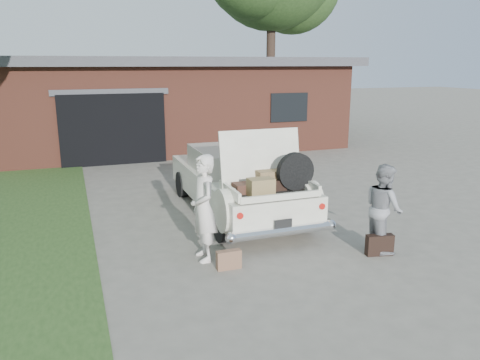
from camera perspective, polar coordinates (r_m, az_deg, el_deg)
name	(u,v)px	position (r m, az deg, el deg)	size (l,w,h in m)	color
ground	(252,251)	(8.04, 1.48, -8.61)	(90.00, 90.00, 0.00)	gray
house	(169,101)	(18.80, -8.64, 9.54)	(12.80, 7.80, 3.30)	brown
sedan	(237,181)	(9.82, -0.38, -0.12)	(1.87, 4.70, 1.94)	white
woman_left	(204,208)	(7.45, -4.47, -3.45)	(0.63, 0.41, 1.73)	silver
woman_right	(383,208)	(8.20, 17.09, -3.25)	(0.73, 0.57, 1.49)	gray
suitcase_left	(229,260)	(7.32, -1.38, -9.69)	(0.39, 0.12, 0.30)	brown
suitcase_right	(380,245)	(8.15, 16.65, -7.59)	(0.45, 0.14, 0.35)	black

